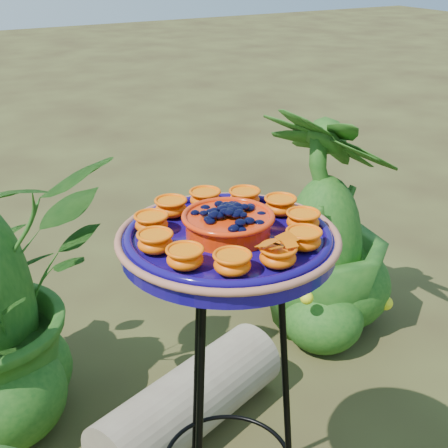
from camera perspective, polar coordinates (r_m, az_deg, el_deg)
The scene contains 4 objects.
tripod_stand at distance 1.37m, azimuth 0.34°, elevation -14.58°, with size 0.31×0.33×0.81m.
feeder_dish at distance 1.18m, azimuth 0.38°, elevation -1.13°, with size 0.44×0.44×0.10m.
driftwood_log at distance 1.93m, azimuth -3.19°, elevation -15.91°, with size 0.21×0.21×0.64m, color gray.
shrub_back_right at distance 2.28m, azimuth 9.18°, elevation 0.20°, with size 0.48×0.48×0.86m, color #174A13.
Camera 1 is at (-0.61, -1.04, 1.36)m, focal length 50.00 mm.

